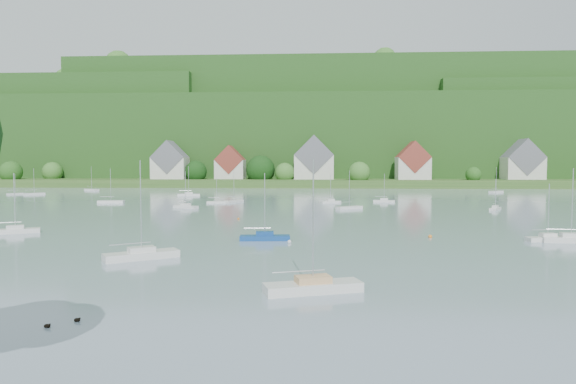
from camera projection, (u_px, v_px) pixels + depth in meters
The scene contains 19 objects.
ground at pixel (182, 374), 22.82m from camera, with size 600.00×600.00×0.00m, color gray.
far_shore_strip at pixel (303, 182), 222.10m from camera, with size 600.00×60.00×3.00m, color #2C531F.
forested_ridge at pixel (307, 140), 289.23m from camera, with size 620.00×181.22×69.89m.
village_building_0 at pixel (170, 163), 211.76m from camera, with size 14.00×10.40×16.00m.
village_building_1 at pixel (230, 165), 212.40m from camera, with size 12.00×9.36×14.00m.
village_building_2 at pixel (314, 161), 209.37m from camera, with size 16.00×11.44×18.00m.
village_building_3 at pixel (413, 164), 205.20m from camera, with size 13.00×10.40×15.50m.
village_building_4 at pixel (523, 163), 206.67m from camera, with size 15.00×10.40×16.50m.
near_sailboat_0 at pixel (142, 254), 50.33m from camera, with size 7.14×5.73×9.78m.
near_sailboat_1 at pixel (265, 237), 62.60m from camera, with size 6.29×2.28×8.31m.
near_sailboat_2 at pixel (313, 286), 37.32m from camera, with size 7.52×4.20×9.79m.
near_sailboat_3 at pixel (548, 238), 61.80m from camera, with size 5.37×2.30×7.03m.
near_sailboat_4 at pixel (571, 239), 60.91m from camera, with size 6.76×2.58×8.90m.
near_sailboat_6 at pixel (15, 230), 68.91m from camera, with size 6.14×4.38×8.19m.
mooring_buoy_1 at pixel (289, 243), 60.49m from camera, with size 0.49×0.49×0.49m, color silver.
mooring_buoy_2 at pixel (430, 238), 64.88m from camera, with size 0.49×0.49×0.49m, color orange.
mooring_buoy_3 at pixel (238, 220), 85.75m from camera, with size 0.41×0.41×0.41m, color orange.
duck_pair at pixel (63, 323), 29.89m from camera, with size 1.61×1.45×0.28m.
far_sailboat_cluster at pixel (302, 197), 136.12m from camera, with size 183.16×70.72×8.71m.
Camera 1 is at (6.01, -22.02, 9.49)m, focal length 31.67 mm.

